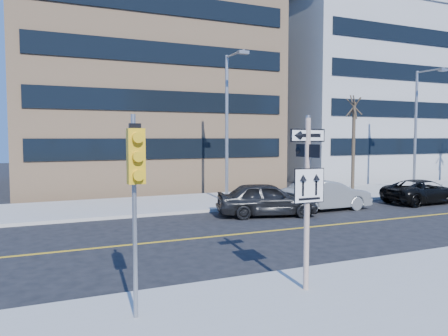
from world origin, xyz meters
name	(u,v)px	position (x,y,z in m)	size (l,w,h in m)	color
ground	(256,267)	(0.00, 0.00, 0.00)	(120.00, 120.00, 0.00)	black
far_sidewalk	(402,189)	(18.00, 12.00, 0.07)	(66.00, 6.00, 0.15)	#AEAAA3
road_centerline	(438,214)	(12.00, 4.00, 0.01)	(40.00, 0.14, 0.01)	gold
sign_pole	(307,192)	(0.00, -2.51, 2.44)	(0.92, 0.92, 4.06)	white
traffic_signal	(136,173)	(-4.00, -2.66, 3.03)	(0.32, 0.45, 4.00)	gray
parked_car_a	(267,199)	(4.27, 6.98, 0.80)	(4.72, 1.90, 1.61)	black
parked_car_b	(326,195)	(7.84, 7.20, 0.77)	(4.70, 1.64, 1.55)	slate
parked_car_c	(424,191)	(14.33, 6.92, 0.67)	(4.84, 2.23, 1.35)	black
streetlight_a	(229,118)	(4.00, 10.76, 4.76)	(0.55, 2.25, 8.00)	gray
streetlight_b	(419,122)	(18.00, 10.76, 4.76)	(0.55, 2.25, 8.00)	gray
street_tree_west	(354,109)	(13.00, 11.30, 5.52)	(1.80, 1.80, 6.35)	#352B1F
building_brick	(134,72)	(2.00, 25.00, 9.00)	(18.00, 18.00, 18.00)	tan
building_grey_mid	(356,99)	(24.00, 24.00, 7.50)	(20.00, 16.00, 15.00)	#9EA1A3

